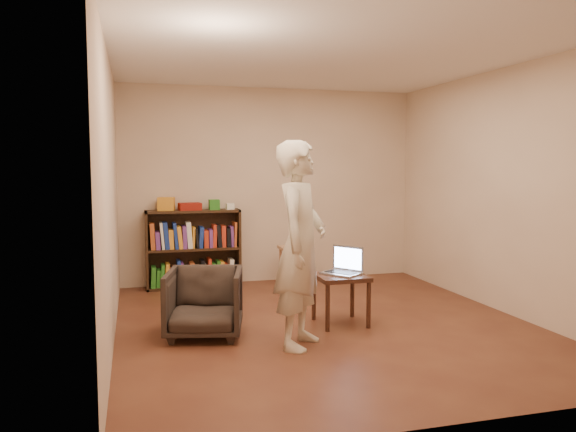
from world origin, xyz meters
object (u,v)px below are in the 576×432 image
object	(u,v)px
laptop	(344,268)
person	(301,244)
armchair	(204,303)
side_table	(341,283)
stool	(294,254)
bookshelf	(193,253)

from	to	relation	value
laptop	person	bearing A→B (deg)	-82.46
armchair	side_table	distance (m)	1.36
laptop	armchair	bearing A→B (deg)	-122.14
armchair	person	distance (m)	1.09
armchair	laptop	size ratio (longest dim) A/B	1.57
stool	side_table	world-z (taller)	stool
stool	armchair	xyz separation A→B (m)	(-1.39, -1.88, -0.10)
bookshelf	stool	xyz separation A→B (m)	(1.27, -0.27, -0.02)
bookshelf	person	xyz separation A→B (m)	(0.65, -2.66, 0.45)
bookshelf	side_table	xyz separation A→B (m)	(1.23, -2.11, -0.03)
bookshelf	person	distance (m)	2.77
stool	person	distance (m)	2.51
stool	armchair	bearing A→B (deg)	-126.56
stool	laptop	bearing A→B (deg)	-89.90
stool	laptop	xyz separation A→B (m)	(0.00, -1.80, 0.14)
armchair	side_table	bearing A→B (deg)	15.18
armchair	side_table	size ratio (longest dim) A/B	1.40
bookshelf	armchair	size ratio (longest dim) A/B	1.74
armchair	side_table	world-z (taller)	armchair
side_table	person	bearing A→B (deg)	-136.76
side_table	person	size ratio (longest dim) A/B	0.28
person	bookshelf	bearing A→B (deg)	47.66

